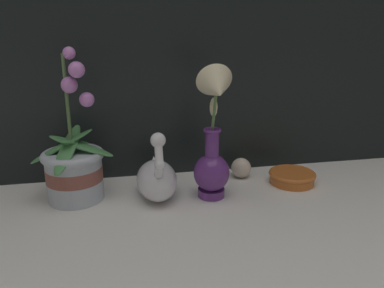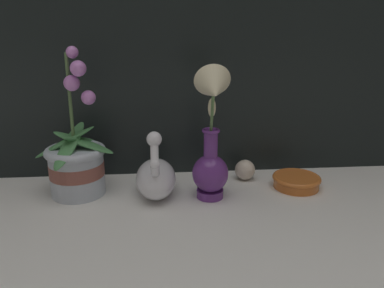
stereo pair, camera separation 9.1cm
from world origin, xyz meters
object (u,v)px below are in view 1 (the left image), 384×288
object	(u,v)px
orchid_potted_plant	(74,166)
swan_figurine	(157,177)
blue_vase	(213,146)
glass_sphere	(241,168)
amber_dish	(292,176)

from	to	relation	value
orchid_potted_plant	swan_figurine	world-z (taller)	orchid_potted_plant
swan_figurine	blue_vase	world-z (taller)	blue_vase
swan_figurine	blue_vase	distance (m)	0.16
swan_figurine	orchid_potted_plant	bearing A→B (deg)	172.39
glass_sphere	amber_dish	size ratio (longest dim) A/B	0.45
blue_vase	glass_sphere	size ratio (longest dim) A/B	5.88
blue_vase	glass_sphere	xyz separation A→B (m)	(0.11, 0.11, -0.11)
orchid_potted_plant	blue_vase	distance (m)	0.33
orchid_potted_plant	amber_dish	bearing A→B (deg)	-1.03
glass_sphere	amber_dish	xyz separation A→B (m)	(0.12, -0.06, -0.01)
swan_figurine	blue_vase	xyz separation A→B (m)	(0.13, -0.03, 0.08)
glass_sphere	amber_dish	distance (m)	0.14
glass_sphere	amber_dish	world-z (taller)	glass_sphere
blue_vase	swan_figurine	bearing A→B (deg)	165.29
swan_figurine	glass_sphere	xyz separation A→B (m)	(0.24, 0.08, -0.02)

